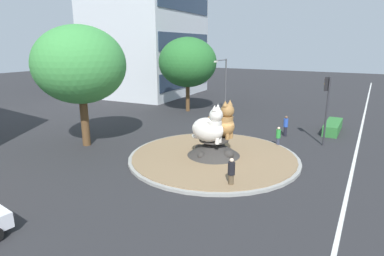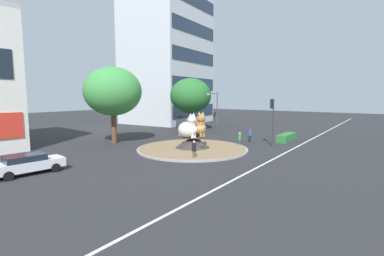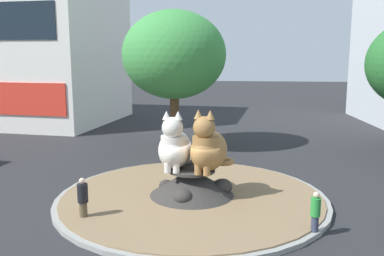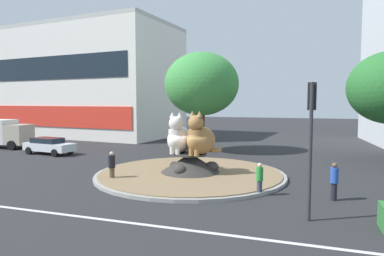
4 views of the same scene
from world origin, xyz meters
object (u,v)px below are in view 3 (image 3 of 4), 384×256
Objects in this scene: cat_statue_white at (175,147)px; cat_statue_tabby at (208,148)px; pedestrian_green_shirt at (315,213)px; pedestrian_black_shirt at (83,199)px; broadleaf_tree_behind_island at (174,55)px.

cat_statue_white is 1.46m from cat_statue_tabby.
cat_statue_tabby reaches higher than cat_statue_white.
pedestrian_green_shirt is at bearing 67.42° from cat_statue_tabby.
cat_statue_white is 6.40m from pedestrian_green_shirt.
pedestrian_black_shirt is at bearing -45.23° from cat_statue_white.
broadleaf_tree_behind_island is 5.61× the size of pedestrian_green_shirt.
broadleaf_tree_behind_island is 15.70m from pedestrian_green_shirt.
broadleaf_tree_behind_island reaches higher than cat_statue_tabby.
cat_statue_white is 1.58× the size of pedestrian_green_shirt.
cat_statue_white is at bearing -12.93° from pedestrian_black_shirt.
pedestrian_green_shirt is 0.93× the size of pedestrian_black_shirt.
cat_statue_white is 4.41m from pedestrian_black_shirt.
cat_statue_white is 0.28× the size of broadleaf_tree_behind_island.
pedestrian_black_shirt is (-4.47, -2.68, -1.46)m from cat_statue_tabby.
cat_statue_tabby is at bearing -73.66° from broadleaf_tree_behind_island.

